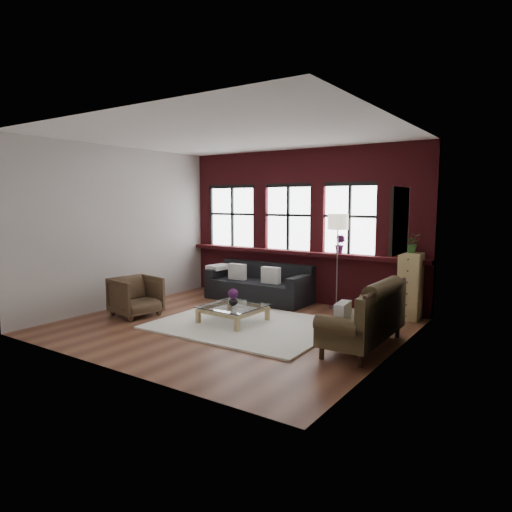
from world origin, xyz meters
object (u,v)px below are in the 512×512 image
Objects in this scene: armchair at (136,296)px; floor_lamp at (337,258)px; dark_sofa at (258,282)px; coffee_table at (233,315)px; drawer_chest at (410,286)px; vintage_settee at (363,315)px; vase at (233,301)px.

floor_lamp is (2.86, 2.62, 0.65)m from armchair.
dark_sofa is 1.91m from coffee_table.
dark_sofa reaches higher than coffee_table.
coffee_table is 0.81× the size of drawer_chest.
vintage_settee is 2.36m from vase.
floor_lamp reaches higher than vase.
vase is 0.08× the size of floor_lamp.
drawer_chest is (3.13, 0.22, 0.20)m from dark_sofa.
drawer_chest is (2.47, 2.00, 0.20)m from vase.
vintage_settee is 1.50× the size of drawer_chest.
vintage_settee is 1.86× the size of coffee_table.
vintage_settee is at bearing -93.20° from drawer_chest.
drawer_chest is at bearing -49.35° from armchair.
vintage_settee is 2.50m from floor_lamp.
vase is (1.82, 0.58, 0.04)m from armchair.
armchair is 1.92m from vase.
dark_sofa is 1.12× the size of floor_lamp.
vase is at bearing -116.84° from floor_lamp.
drawer_chest is at bearing 4.10° from dark_sofa.
drawer_chest is 0.60× the size of floor_lamp.
floor_lamp reaches higher than vintage_settee.
vase reaches higher than coffee_table.
vintage_settee is at bearing -30.54° from dark_sofa.
dark_sofa is 1.81m from floor_lamp.
armchair is at bearing -116.40° from dark_sofa.
vintage_settee reaches higher than coffee_table.
vintage_settee is at bearing -0.19° from coffee_table.
armchair is (-4.19, -0.57, -0.12)m from vintage_settee.
coffee_table is at bearing -62.61° from armchair.
armchair is at bearing -149.04° from drawer_chest.
coffee_table is (1.82, 0.58, -0.21)m from armchair.
floor_lamp is at bearing 63.16° from vase.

